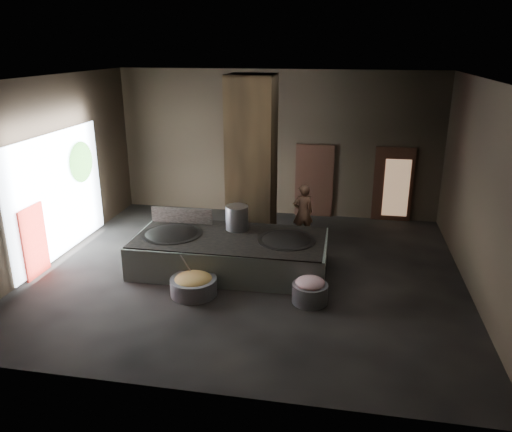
% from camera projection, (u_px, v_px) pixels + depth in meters
% --- Properties ---
extents(floor, '(10.00, 9.00, 0.10)m').
position_uv_depth(floor, '(249.00, 273.00, 12.08)').
color(floor, black).
rests_on(floor, ground).
extents(ceiling, '(10.00, 9.00, 0.10)m').
position_uv_depth(ceiling, '(248.00, 76.00, 10.57)').
color(ceiling, black).
rests_on(ceiling, back_wall).
extents(back_wall, '(10.00, 0.10, 4.50)m').
position_uv_depth(back_wall, '(277.00, 144.00, 15.55)').
color(back_wall, black).
rests_on(back_wall, ground).
extents(front_wall, '(10.00, 0.10, 4.50)m').
position_uv_depth(front_wall, '(187.00, 263.00, 7.10)').
color(front_wall, black).
rests_on(front_wall, ground).
extents(left_wall, '(0.10, 9.00, 4.50)m').
position_uv_depth(left_wall, '(47.00, 171.00, 12.19)').
color(left_wall, black).
rests_on(left_wall, ground).
extents(right_wall, '(0.10, 9.00, 4.50)m').
position_uv_depth(right_wall, '(485.00, 192.00, 10.46)').
color(right_wall, black).
rests_on(right_wall, ground).
extents(pillar, '(1.20, 1.20, 4.50)m').
position_uv_depth(pillar, '(252.00, 162.00, 13.14)').
color(pillar, black).
rests_on(pillar, ground).
extents(hearth_platform, '(4.64, 2.28, 0.80)m').
position_uv_depth(hearth_platform, '(230.00, 253.00, 12.07)').
color(hearth_platform, '#A4B6A6').
rests_on(hearth_platform, ground).
extents(platform_cap, '(4.50, 2.16, 0.03)m').
position_uv_depth(platform_cap, '(230.00, 237.00, 11.93)').
color(platform_cap, black).
rests_on(platform_cap, hearth_platform).
extents(wok_left, '(1.45, 1.45, 0.40)m').
position_uv_depth(wok_left, '(172.00, 237.00, 12.16)').
color(wok_left, black).
rests_on(wok_left, hearth_platform).
extents(wok_left_rim, '(1.48, 1.48, 0.05)m').
position_uv_depth(wok_left_rim, '(172.00, 234.00, 12.13)').
color(wok_left_rim, black).
rests_on(wok_left_rim, hearth_platform).
extents(wok_right, '(1.35, 1.35, 0.38)m').
position_uv_depth(wok_right, '(286.00, 243.00, 11.77)').
color(wok_right, black).
rests_on(wok_right, hearth_platform).
extents(wok_right_rim, '(1.38, 1.38, 0.05)m').
position_uv_depth(wok_right_rim, '(286.00, 240.00, 11.75)').
color(wok_right_rim, black).
rests_on(wok_right_rim, hearth_platform).
extents(stock_pot, '(0.56, 0.56, 0.60)m').
position_uv_depth(stock_pot, '(237.00, 218.00, 12.33)').
color(stock_pot, gray).
rests_on(stock_pot, hearth_platform).
extents(splash_guard, '(1.60, 0.09, 0.40)m').
position_uv_depth(splash_guard, '(182.00, 215.00, 12.81)').
color(splash_guard, black).
rests_on(splash_guard, hearth_platform).
extents(cook, '(0.67, 0.55, 1.58)m').
position_uv_depth(cook, '(303.00, 212.00, 13.79)').
color(cook, '#906349').
rests_on(cook, ground).
extents(veg_basin, '(1.19, 1.19, 0.38)m').
position_uv_depth(veg_basin, '(194.00, 286.00, 10.89)').
color(veg_basin, slate).
rests_on(veg_basin, ground).
extents(veg_fill, '(0.84, 0.84, 0.26)m').
position_uv_depth(veg_fill, '(193.00, 280.00, 10.84)').
color(veg_fill, olive).
rests_on(veg_fill, veg_basin).
extents(ladle, '(0.26, 0.34, 0.72)m').
position_uv_depth(ladle, '(188.00, 268.00, 10.94)').
color(ladle, gray).
rests_on(ladle, veg_basin).
extents(meat_basin, '(0.79, 0.79, 0.42)m').
position_uv_depth(meat_basin, '(310.00, 293.00, 10.55)').
color(meat_basin, slate).
rests_on(meat_basin, ground).
extents(meat_fill, '(0.63, 0.63, 0.24)m').
position_uv_depth(meat_fill, '(310.00, 283.00, 10.47)').
color(meat_fill, '#B46C78').
rests_on(meat_fill, meat_basin).
extents(doorway_near, '(1.18, 0.08, 2.38)m').
position_uv_depth(doorway_near, '(314.00, 182.00, 15.63)').
color(doorway_near, black).
rests_on(doorway_near, ground).
extents(doorway_near_glow, '(0.88, 0.04, 2.08)m').
position_uv_depth(doorway_near_glow, '(316.00, 182.00, 15.84)').
color(doorway_near_glow, '#8C6647').
rests_on(doorway_near_glow, ground).
extents(doorway_far, '(1.18, 0.08, 2.38)m').
position_uv_depth(doorway_far, '(393.00, 186.00, 15.22)').
color(doorway_far, black).
rests_on(doorway_far, ground).
extents(doorway_far_glow, '(0.75, 0.04, 1.77)m').
position_uv_depth(doorway_far_glow, '(396.00, 188.00, 15.16)').
color(doorway_far_glow, '#8C6647').
rests_on(doorway_far_glow, ground).
extents(left_opening, '(0.04, 4.20, 3.10)m').
position_uv_depth(left_opening, '(58.00, 195.00, 12.57)').
color(left_opening, white).
rests_on(left_opening, ground).
extents(pavilion_sliver, '(0.05, 0.90, 1.70)m').
position_uv_depth(pavilion_sliver, '(34.00, 241.00, 11.60)').
color(pavilion_sliver, maroon).
rests_on(pavilion_sliver, ground).
extents(tree_silhouette, '(0.28, 1.10, 1.10)m').
position_uv_depth(tree_silhouette, '(81.00, 162.00, 13.38)').
color(tree_silhouette, '#194714').
rests_on(tree_silhouette, left_opening).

